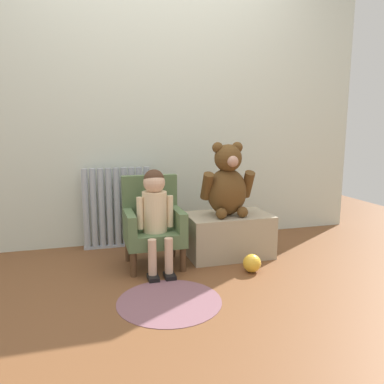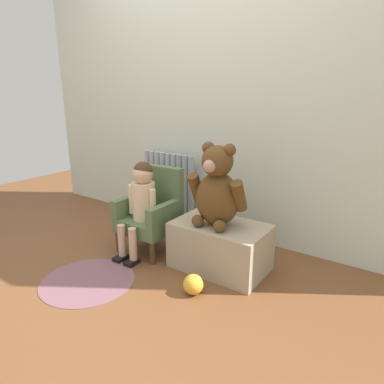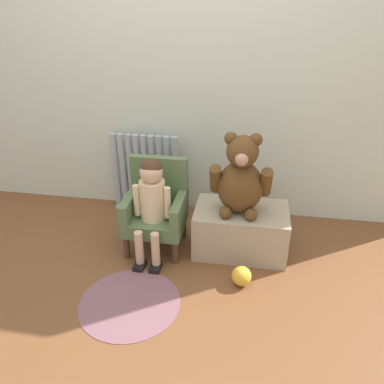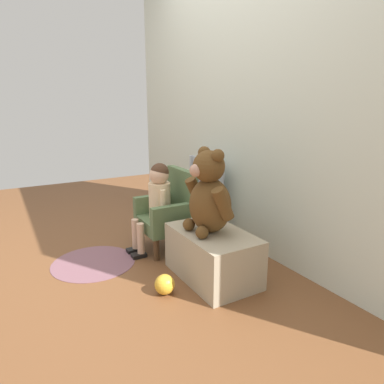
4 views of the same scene
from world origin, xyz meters
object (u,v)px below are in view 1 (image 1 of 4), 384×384
(radiator, at_px, (117,208))
(child_figure, at_px, (155,206))
(child_armchair, at_px, (153,223))
(floor_rug, at_px, (169,301))
(low_bench, at_px, (228,235))
(toy_ball, at_px, (252,263))
(large_teddy_bear, at_px, (227,184))

(radiator, bearing_deg, child_figure, -69.93)
(child_armchair, distance_m, floor_rug, 0.69)
(low_bench, relative_size, toy_ball, 5.06)
(child_armchair, distance_m, child_figure, 0.18)
(child_armchair, height_order, toy_ball, child_armchair)
(child_figure, bearing_deg, low_bench, 12.51)
(radiator, relative_size, child_armchair, 1.04)
(radiator, relative_size, toy_ball, 5.27)
(child_armchair, height_order, large_teddy_bear, large_teddy_bear)
(large_teddy_bear, relative_size, floor_rug, 0.91)
(child_figure, xyz_separation_m, floor_rug, (-0.02, -0.51, -0.45))
(child_armchair, xyz_separation_m, child_figure, (-0.00, -0.11, 0.15))
(large_teddy_bear, relative_size, toy_ball, 4.40)
(large_teddy_bear, xyz_separation_m, toy_ball, (0.05, -0.35, -0.51))
(child_armchair, distance_m, low_bench, 0.61)
(child_figure, relative_size, floor_rug, 1.16)
(floor_rug, bearing_deg, low_bench, 46.49)
(radiator, bearing_deg, toy_ball, -44.34)
(radiator, bearing_deg, child_armchair, -65.85)
(large_teddy_bear, distance_m, floor_rug, 1.03)
(radiator, bearing_deg, large_teddy_bear, -30.71)
(child_figure, distance_m, floor_rug, 0.68)
(child_figure, bearing_deg, floor_rug, -92.29)
(child_figure, relative_size, large_teddy_bear, 1.27)
(radiator, distance_m, floor_rug, 1.15)
(large_teddy_bear, bearing_deg, child_armchair, -179.43)
(low_bench, bearing_deg, floor_rug, -133.51)
(radiator, xyz_separation_m, large_teddy_bear, (0.78, -0.46, 0.24))
(large_teddy_bear, height_order, toy_ball, large_teddy_bear)
(radiator, xyz_separation_m, low_bench, (0.80, -0.44, -0.17))
(low_bench, distance_m, toy_ball, 0.38)
(child_figure, bearing_deg, radiator, 110.07)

